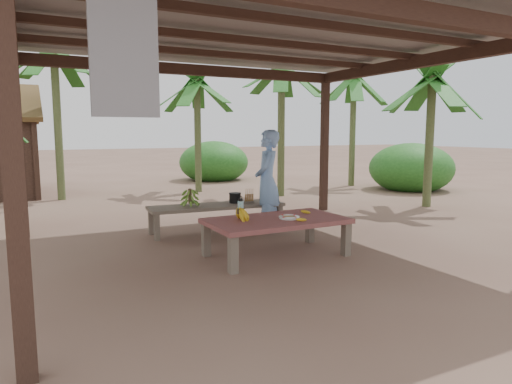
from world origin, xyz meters
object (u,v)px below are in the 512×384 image
water_flask (241,209)px  woman (267,181)px  work_table (276,224)px  plate (289,217)px  ripe_banana_bunch (238,214)px  cooking_pot (235,198)px  bench (217,208)px

water_flask → woman: woman is taller
work_table → plate: bearing=-31.8°
work_table → ripe_banana_bunch: (-0.50, 0.12, 0.15)m
cooking_pot → woman: bearing=-42.1°
plate → cooking_pot: cooking_pot is taller
work_table → ripe_banana_bunch: ripe_banana_bunch is taller
work_table → bench: work_table is taller
work_table → bench: (-0.14, 1.73, -0.04)m
plate → woman: bearing=72.4°
bench → ripe_banana_bunch: (-0.36, -1.61, 0.19)m
ripe_banana_bunch → plate: ripe_banana_bunch is taller
ripe_banana_bunch → water_flask: water_flask is taller
bench → woman: bearing=-21.7°
work_table → water_flask: water_flask is taller
ripe_banana_bunch → plate: size_ratio=1.02×
ripe_banana_bunch → cooking_pot: 1.78m
plate → water_flask: 0.65m
plate → woman: size_ratio=0.16×
ripe_banana_bunch → water_flask: size_ratio=0.95×
bench → ripe_banana_bunch: size_ratio=8.04×
work_table → cooking_pot: size_ratio=9.53×
work_table → woman: 1.56m
ripe_banana_bunch → cooking_pot: ripe_banana_bunch is taller
plate → water_flask: water_flask is taller
work_table → woman: woman is taller
cooking_pot → ripe_banana_bunch: bearing=-113.0°
ripe_banana_bunch → woman: (1.10, 1.26, 0.25)m
work_table → plate: (0.14, -0.08, 0.08)m
plate → water_flask: size_ratio=0.93×
plate → bench: bearing=98.7°
ripe_banana_bunch → bench: bearing=77.4°
cooking_pot → water_flask: bearing=-111.6°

